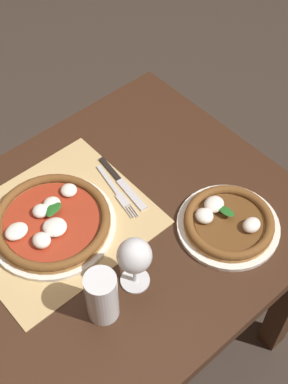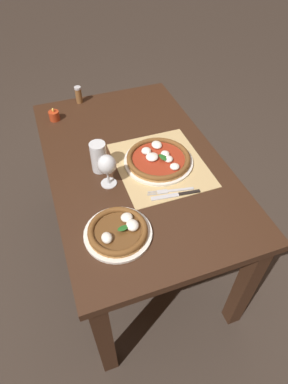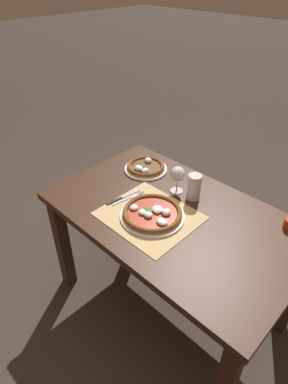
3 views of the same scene
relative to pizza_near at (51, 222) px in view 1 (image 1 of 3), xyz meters
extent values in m
plane|color=#382D26|center=(0.05, 0.10, -0.76)|extent=(24.00, 24.00, 0.00)
cube|color=#382114|center=(0.05, 0.10, -0.04)|extent=(1.30, 0.80, 0.04)
cube|color=#382114|center=(-0.54, -0.24, -0.41)|extent=(0.07, 0.07, 0.70)
cube|color=tan|center=(-0.02, 0.00, -0.02)|extent=(0.45, 0.40, 0.00)
cylinder|color=silver|center=(0.00, 0.00, -0.01)|extent=(0.32, 0.32, 0.01)
cylinder|color=#B77F42|center=(0.00, 0.00, 0.00)|extent=(0.30, 0.30, 0.01)
torus|color=brown|center=(0.00, 0.00, 0.01)|extent=(0.30, 0.30, 0.02)
cylinder|color=maroon|center=(0.00, 0.00, 0.00)|extent=(0.24, 0.24, 0.00)
ellipsoid|color=white|center=(0.01, 0.02, 0.01)|extent=(0.05, 0.05, 0.02)
ellipsoid|color=white|center=(-0.09, -0.04, 0.01)|extent=(0.04, 0.04, 0.02)
ellipsoid|color=white|center=(0.01, -0.04, 0.02)|extent=(0.04, 0.04, 0.03)
ellipsoid|color=white|center=(0.08, -0.02, 0.01)|extent=(0.06, 0.05, 0.02)
ellipsoid|color=white|center=(0.05, 0.04, 0.02)|extent=(0.04, 0.05, 0.03)
ellipsoid|color=white|center=(0.01, 0.03, 0.01)|extent=(0.06, 0.06, 0.03)
ellipsoid|color=white|center=(-0.03, -0.04, 0.01)|extent=(0.05, 0.04, 0.02)
ellipsoid|color=#1E5B1E|center=(-0.02, -0.01, 0.02)|extent=(0.05, 0.03, 0.00)
ellipsoid|color=#1E5B1E|center=(-0.01, -0.02, 0.02)|extent=(0.05, 0.04, 0.00)
cylinder|color=silver|center=(-0.33, 0.30, -0.02)|extent=(0.26, 0.26, 0.01)
cylinder|color=#B77F42|center=(-0.33, 0.30, -0.01)|extent=(0.23, 0.23, 0.01)
torus|color=brown|center=(-0.33, 0.30, 0.00)|extent=(0.23, 0.23, 0.02)
cylinder|color=brown|center=(-0.33, 0.30, 0.00)|extent=(0.17, 0.17, 0.00)
ellipsoid|color=white|center=(-0.29, 0.25, 0.01)|extent=(0.04, 0.05, 0.03)
ellipsoid|color=white|center=(-0.34, 0.24, 0.01)|extent=(0.05, 0.05, 0.03)
ellipsoid|color=white|center=(-0.36, 0.34, 0.01)|extent=(0.05, 0.04, 0.03)
ellipsoid|color=#1E5B1E|center=(-0.34, 0.28, 0.02)|extent=(0.03, 0.05, 0.00)
cylinder|color=silver|center=(-0.06, 0.26, -0.02)|extent=(0.07, 0.07, 0.00)
cylinder|color=silver|center=(-0.06, 0.26, 0.01)|extent=(0.01, 0.01, 0.06)
ellipsoid|color=silver|center=(-0.06, 0.26, 0.09)|extent=(0.08, 0.08, 0.08)
ellipsoid|color=#C17019|center=(-0.06, 0.26, 0.08)|extent=(0.07, 0.07, 0.05)
cylinder|color=silver|center=(0.05, 0.27, 0.05)|extent=(0.07, 0.07, 0.15)
cylinder|color=black|center=(0.05, 0.27, 0.03)|extent=(0.07, 0.07, 0.12)
cylinder|color=silver|center=(0.05, 0.27, 0.10)|extent=(0.07, 0.07, 0.02)
cube|color=#B7B7BC|center=(-0.20, -0.02, -0.02)|extent=(0.03, 0.12, 0.00)
cube|color=#B7B7BC|center=(-0.19, 0.05, -0.02)|extent=(0.03, 0.05, 0.00)
cylinder|color=#B7B7BC|center=(-0.17, 0.09, -0.02)|extent=(0.01, 0.04, 0.00)
cylinder|color=#B7B7BC|center=(-0.18, 0.10, -0.02)|extent=(0.01, 0.04, 0.00)
cylinder|color=#B7B7BC|center=(-0.18, 0.10, -0.02)|extent=(0.01, 0.04, 0.00)
cylinder|color=#B7B7BC|center=(-0.19, 0.10, -0.02)|extent=(0.01, 0.04, 0.00)
cube|color=black|center=(-0.23, -0.05, -0.02)|extent=(0.03, 0.10, 0.01)
cube|color=#B7B7BC|center=(-0.22, 0.06, -0.02)|extent=(0.03, 0.12, 0.00)
camera|label=1|loc=(0.34, 0.74, 1.09)|focal=50.00mm
camera|label=2|loc=(-1.05, 0.44, 0.97)|focal=30.00mm
camera|label=3|loc=(0.83, -0.90, 1.02)|focal=30.00mm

